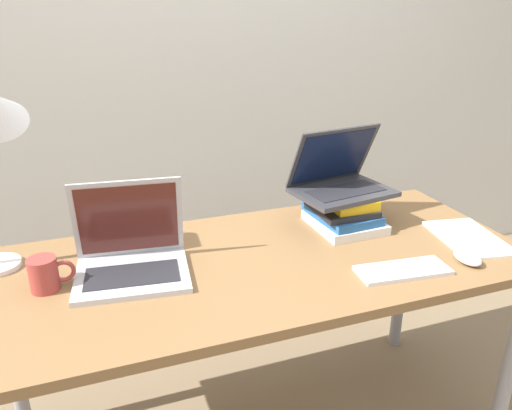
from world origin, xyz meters
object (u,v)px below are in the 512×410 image
object	(u,v)px
laptop_on_books	(340,180)
notepad	(469,238)
wireless_keyboard	(403,270)
mouse	(467,258)
mug	(45,274)
book_stack	(343,212)
laptop_left	(131,256)

from	to	relation	value
laptop_on_books	notepad	size ratio (longest dim) A/B	1.12
wireless_keyboard	mouse	world-z (taller)	mouse
laptop_on_books	mug	world-z (taller)	laptop_on_books
laptop_on_books	mug	xyz separation A→B (m)	(-0.97, -0.14, -0.12)
book_stack	mouse	size ratio (longest dim) A/B	2.70
notepad	mug	world-z (taller)	mug
laptop_on_books	laptop_left	bearing A→B (deg)	-171.10
mouse	notepad	xyz separation A→B (m)	(0.12, 0.13, -0.01)
laptop_left	mug	size ratio (longest dim) A/B	2.82
laptop_left	mouse	xyz separation A→B (m)	(0.96, -0.29, -0.04)
book_stack	mug	world-z (taller)	book_stack
laptop_left	laptop_on_books	xyz separation A→B (m)	(0.74, 0.12, 0.11)
laptop_on_books	wireless_keyboard	xyz separation A→B (m)	(0.01, -0.39, -0.16)
laptop_on_books	wireless_keyboard	size ratio (longest dim) A/B	1.26
laptop_on_books	book_stack	bearing A→B (deg)	-82.23
mouse	mug	xyz separation A→B (m)	(-1.19, 0.27, 0.03)
book_stack	mouse	world-z (taller)	book_stack
mouse	mug	distance (m)	1.22
laptop_left	laptop_on_books	distance (m)	0.75
laptop_left	mug	xyz separation A→B (m)	(-0.23, -0.02, -0.01)
wireless_keyboard	mug	distance (m)	1.01
laptop_left	wireless_keyboard	bearing A→B (deg)	-20.01
book_stack	laptop_on_books	xyz separation A→B (m)	(-0.00, 0.03, 0.11)
laptop_left	book_stack	distance (m)	0.75
book_stack	laptop_left	bearing A→B (deg)	-173.65
book_stack	mouse	xyz separation A→B (m)	(0.22, -0.37, -0.03)
laptop_on_books	mouse	world-z (taller)	laptop_on_books
mug	book_stack	bearing A→B (deg)	6.03
wireless_keyboard	mouse	size ratio (longest dim) A/B	2.85
mouse	notepad	bearing A→B (deg)	47.03
laptop_left	notepad	size ratio (longest dim) A/B	1.09
laptop_on_books	notepad	xyz separation A→B (m)	(0.35, -0.27, -0.16)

